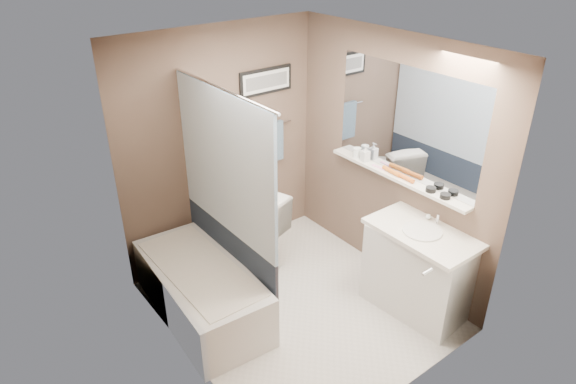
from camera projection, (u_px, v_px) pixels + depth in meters
ground at (298, 306)px, 4.83m from camera, size 2.50×2.50×0.00m
ceiling at (301, 50)px, 3.71m from camera, size 2.20×2.50×0.04m
wall_back at (222, 147)px, 5.13m from camera, size 2.20×0.04×2.40m
wall_front at (414, 263)px, 3.40m from camera, size 2.20×0.04×2.40m
wall_left at (182, 237)px, 3.68m from camera, size 0.04×2.50×2.40m
wall_right at (388, 161)px, 4.85m from camera, size 0.04×2.50×2.40m
tile_surround at (154, 231)px, 4.12m from camera, size 0.02×1.55×2.00m
curtain_rod at (220, 88)px, 4.00m from camera, size 0.02×1.55×0.02m
curtain_upper at (225, 164)px, 4.31m from camera, size 0.03×1.45×1.28m
curtain_lower at (230, 245)px, 4.69m from camera, size 0.03×1.45×0.36m
mirror at (406, 123)px, 4.55m from camera, size 0.02×1.60×1.00m
shelf at (396, 177)px, 4.76m from camera, size 0.12×1.60×0.03m
towel_bar at (268, 127)px, 5.37m from camera, size 0.60×0.02×0.02m
towel at (269, 143)px, 5.44m from camera, size 0.34×0.05×0.44m
art_frame at (266, 81)px, 5.15m from camera, size 0.62×0.02×0.26m
art_mat at (267, 81)px, 5.14m from camera, size 0.56×0.00×0.20m
art_image at (267, 81)px, 5.14m from camera, size 0.50×0.00×0.13m
door at (462, 259)px, 3.79m from camera, size 0.80×0.02×2.00m
door_handle at (427, 272)px, 3.64m from camera, size 0.10×0.02×0.02m
bathtub at (202, 291)px, 4.63m from camera, size 0.79×1.54×0.50m
tub_rim at (199, 269)px, 4.51m from camera, size 0.56×1.36×0.02m
toilet at (247, 229)px, 5.25m from camera, size 0.70×0.93×0.84m
vanity at (418, 272)px, 4.63m from camera, size 0.58×0.94×0.80m
countertop at (423, 233)px, 4.43m from camera, size 0.54×0.96×0.04m
sink_basin at (422, 231)px, 4.41m from camera, size 0.34×0.34×0.01m
faucet_spout at (438, 219)px, 4.50m from camera, size 0.02×0.02×0.10m
faucet_knob at (428, 217)px, 4.58m from camera, size 0.05×0.05×0.05m
candle_bowl_near at (445, 196)px, 4.36m from camera, size 0.09×0.09×0.04m
candle_bowl_far at (431, 189)px, 4.47m from camera, size 0.09×0.09×0.04m
hair_brush_front at (405, 177)px, 4.68m from camera, size 0.05×0.22×0.04m
hair_brush_back at (391, 171)px, 4.79m from camera, size 0.06×0.22×0.04m
pink_comb at (379, 167)px, 4.91m from camera, size 0.04×0.16×0.01m
glass_jar at (357, 153)px, 5.10m from camera, size 0.08×0.08×0.10m
soap_bottle at (365, 153)px, 5.00m from camera, size 0.08×0.08×0.16m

